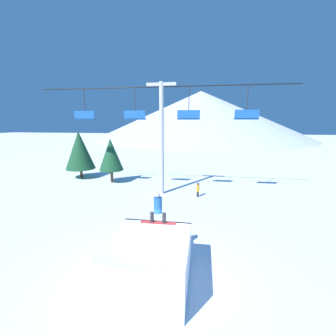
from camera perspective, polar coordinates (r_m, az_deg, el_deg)
ground_plane at (r=10.24m, az=-0.31°, el=-25.30°), size 220.00×220.00×0.00m
mountain_ridge at (r=86.96m, az=8.27°, el=13.16°), size 77.82×77.82×17.18m
snow_ramp at (r=9.33m, az=-4.88°, el=-22.64°), size 3.03×3.44×1.81m
snowboarder at (r=9.85m, az=-2.57°, el=-10.18°), size 1.54×0.36×1.39m
chairlift at (r=18.81m, az=-1.66°, el=10.54°), size 20.92×0.44×9.28m
pine_tree_near at (r=23.42m, az=-14.33°, el=3.34°), size 2.42×2.42×4.54m
pine_tree_far at (r=26.53m, az=-21.55°, el=4.25°), size 3.15×3.15×5.19m
distant_skier at (r=18.89m, az=7.59°, el=-5.34°), size 0.24×0.24×1.23m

